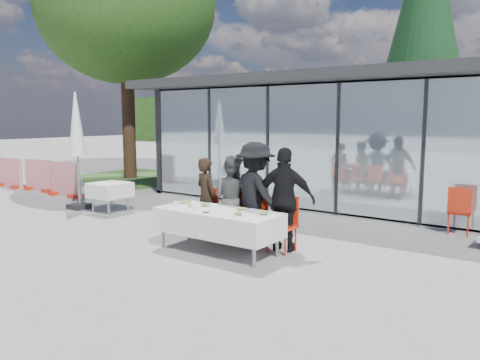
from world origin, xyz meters
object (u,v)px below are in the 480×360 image
Objects in this scene: plate_a at (184,203)px; diner_c at (255,194)px; diner_chair_d at (284,221)px; spare_chair_b at (460,209)px; plate_b at (205,206)px; diner_chair_a at (206,210)px; plate_c at (242,209)px; diner_b at (232,199)px; market_umbrella at (77,132)px; spare_table_left at (110,190)px; diner_chair_c at (255,217)px; construction_barriers at (0,173)px; plate_d at (264,214)px; juice_bottle at (189,203)px; diner_chair_b at (232,213)px; diner_d at (285,200)px; plate_extra at (239,214)px; folded_eyeglasses at (206,212)px; diner_a at (206,197)px; conifer_tree at (424,23)px; deciduous_tree at (125,6)px; dining_table at (218,222)px.

diner_c is at bearing 29.75° from plate_a.
spare_chair_b is at bearing 53.01° from diner_chair_d.
diner_chair_d is at bearing 27.01° from plate_b.
diner_chair_a is 1.39m from plate_c.
diner_b is 0.55× the size of market_umbrella.
plate_a reaches higher than spare_table_left.
diner_chair_c is 5.87m from market_umbrella.
construction_barriers is (-11.70, 1.34, -0.10)m from diner_chair_c.
diner_chair_d is 0.70m from plate_d.
diner_c is 13.85× the size of juice_bottle.
construction_barriers is at bearing -2.84° from diner_b.
plate_b is at bearing 62.14° from diner_c.
spare_chair_b reaches higher than plate_a.
diner_chair_b is at bearing -3.24° from market_umbrella.
juice_bottle is 0.16× the size of spare_table_left.
plate_d is 1.89× the size of juice_bottle.
diner_d reaches higher than diner_chair_a.
plate_extra is 0.03× the size of construction_barriers.
plate_b is 1.89× the size of juice_bottle.
diner_chair_c is 0.74m from diner_d.
diner_chair_d reaches higher than plate_extra.
diner_chair_b reaches higher than plate_a.
diner_chair_d reaches higher than folded_eyeglasses.
juice_bottle reaches higher than plate_c.
plate_c reaches higher than spare_table_left.
market_umbrella is at bearing 176.30° from diner_chair_a.
juice_bottle is 5.43m from spare_chair_b.
diner_chair_c is at bearing 73.45° from folded_eyeglasses.
diner_a is at bearing -3.59° from market_umbrella.
plate_c is at bearing -8.32° from market_umbrella.
diner_a is 11.38× the size of juice_bottle.
diner_chair_c is 3.73× the size of plate_c.
diner_chair_b is at bearing 138.16° from plate_c.
spare_table_left is 0.08× the size of conifer_tree.
plate_extra is at bearing -5.26° from juice_bottle.
juice_bottle is at bearing -115.05° from diner_chair_b.
diner_c is 13.70× the size of folded_eyeglasses.
diner_chair_d is 1.92m from plate_a.
plate_d is at bearing 153.54° from diner_b.
plate_extra is 4.76m from spare_chair_b.
diner_c reaches higher than plate_b.
diner_c is 13.23m from conifer_tree.
diner_chair_c is at bearing -29.27° from deciduous_tree.
dining_table is 0.36m from folded_eyeglasses.
plate_b is at bearing -100.20° from diner_chair_b.
diner_chair_c is 0.61m from plate_c.
dining_table is at bearing 86.32° from diner_c.
diner_d reaches higher than spare_table_left.
diner_c is (0.52, 0.01, 0.42)m from diner_chair_b.
deciduous_tree is at bearing -42.47° from diner_d.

